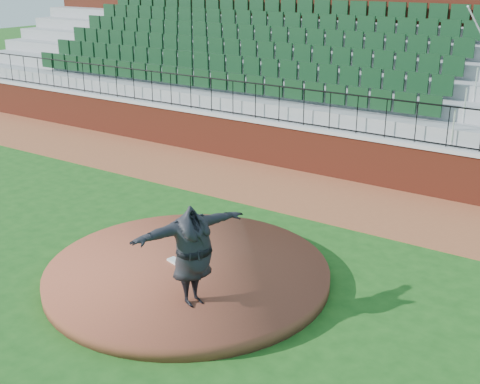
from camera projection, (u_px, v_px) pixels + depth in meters
name	position (u px, v px, depth m)	size (l,w,h in m)	color
ground	(195.00, 281.00, 11.51)	(90.00, 90.00, 0.00)	#1A4E16
warning_track	(326.00, 196.00, 15.72)	(34.00, 3.20, 0.01)	brown
field_wall	(354.00, 158.00, 16.76)	(34.00, 0.35, 1.20)	maroon
wall_cap	(356.00, 135.00, 16.54)	(34.00, 0.45, 0.10)	#B7B7B7
wall_railing	(357.00, 115.00, 16.35)	(34.00, 0.05, 1.00)	black
seating_stands	(396.00, 80.00, 18.31)	(34.00, 5.10, 4.60)	gray
concourse_wall	(429.00, 54.00, 20.34)	(34.00, 0.50, 5.50)	maroon
pitchers_mound	(188.00, 273.00, 11.55)	(5.22, 5.22, 0.25)	brown
pitching_rubber	(180.00, 264.00, 11.57)	(0.65, 0.16, 0.04)	silver
pitcher	(193.00, 256.00, 9.99)	(2.10, 0.57, 1.71)	black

